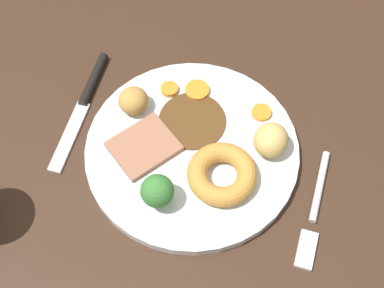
# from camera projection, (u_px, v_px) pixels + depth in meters

# --- Properties ---
(dining_table) EXTENTS (1.20, 0.84, 0.04)m
(dining_table) POSITION_uv_depth(u_px,v_px,m) (201.00, 183.00, 0.67)
(dining_table) COLOR #382316
(dining_table) RESTS_ON ground
(dinner_plate) EXTENTS (0.26, 0.26, 0.01)m
(dinner_plate) POSITION_uv_depth(u_px,v_px,m) (192.00, 151.00, 0.67)
(dinner_plate) COLOR white
(dinner_plate) RESTS_ON dining_table
(gravy_pool) EXTENTS (0.09, 0.09, 0.00)m
(gravy_pool) POSITION_uv_depth(u_px,v_px,m) (192.00, 121.00, 0.68)
(gravy_pool) COLOR #563819
(gravy_pool) RESTS_ON dinner_plate
(meat_slice_main) EXTENTS (0.09, 0.10, 0.01)m
(meat_slice_main) POSITION_uv_depth(u_px,v_px,m) (144.00, 146.00, 0.66)
(meat_slice_main) COLOR #9E664C
(meat_slice_main) RESTS_ON dinner_plate
(yorkshire_pudding) EXTENTS (0.08, 0.08, 0.02)m
(yorkshire_pudding) POSITION_uv_depth(u_px,v_px,m) (222.00, 173.00, 0.63)
(yorkshire_pudding) COLOR #C68938
(yorkshire_pudding) RESTS_ON dinner_plate
(roast_potato_left) EXTENTS (0.05, 0.05, 0.04)m
(roast_potato_left) POSITION_uv_depth(u_px,v_px,m) (271.00, 140.00, 0.64)
(roast_potato_left) COLOR #D8B260
(roast_potato_left) RESTS_ON dinner_plate
(roast_potato_right) EXTENTS (0.05, 0.05, 0.03)m
(roast_potato_right) POSITION_uv_depth(u_px,v_px,m) (133.00, 101.00, 0.68)
(roast_potato_right) COLOR #BC8C42
(roast_potato_right) RESTS_ON dinner_plate
(carrot_coin_front) EXTENTS (0.03, 0.03, 0.01)m
(carrot_coin_front) POSITION_uv_depth(u_px,v_px,m) (197.00, 90.00, 0.70)
(carrot_coin_front) COLOR orange
(carrot_coin_front) RESTS_ON dinner_plate
(carrot_coin_back) EXTENTS (0.03, 0.03, 0.01)m
(carrot_coin_back) POSITION_uv_depth(u_px,v_px,m) (261.00, 112.00, 0.68)
(carrot_coin_back) COLOR orange
(carrot_coin_back) RESTS_ON dinner_plate
(carrot_coin_side) EXTENTS (0.02, 0.02, 0.01)m
(carrot_coin_side) POSITION_uv_depth(u_px,v_px,m) (169.00, 89.00, 0.70)
(carrot_coin_side) COLOR orange
(carrot_coin_side) RESTS_ON dinner_plate
(broccoli_floret) EXTENTS (0.04, 0.04, 0.05)m
(broccoli_floret) POSITION_uv_depth(u_px,v_px,m) (157.00, 191.00, 0.60)
(broccoli_floret) COLOR #8CB766
(broccoli_floret) RESTS_ON dinner_plate
(fork) EXTENTS (0.02, 0.15, 0.01)m
(fork) POSITION_uv_depth(u_px,v_px,m) (314.00, 212.00, 0.63)
(fork) COLOR silver
(fork) RESTS_ON dining_table
(knife) EXTENTS (0.03, 0.19, 0.01)m
(knife) POSITION_uv_depth(u_px,v_px,m) (85.00, 100.00, 0.71)
(knife) COLOR black
(knife) RESTS_ON dining_table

